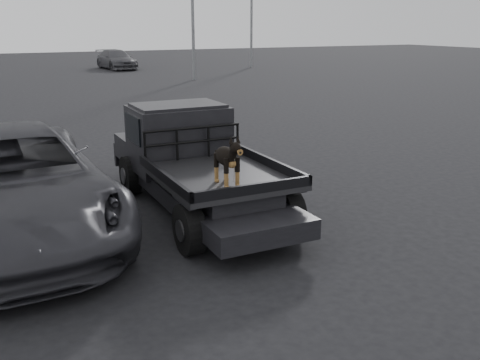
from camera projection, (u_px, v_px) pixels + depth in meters
name	position (u px, v px, depth m)	size (l,w,h in m)	color
ground	(233.00, 242.00, 8.24)	(120.00, 120.00, 0.00)	black
flatbed_ute	(198.00, 186.00, 9.52)	(2.00, 5.40, 0.92)	black
ute_cab	(178.00, 127.00, 10.09)	(1.72, 1.30, 0.88)	black
headache_rack	(193.00, 143.00, 9.49)	(1.80, 0.08, 0.55)	black
dog	(227.00, 160.00, 7.92)	(0.32, 0.60, 0.74)	black
parked_suv	(11.00, 184.00, 8.33)	(2.78, 6.02, 1.67)	#2C2C31
distant_car_b	(116.00, 60.00, 39.18)	(1.93, 4.74, 1.38)	#434348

